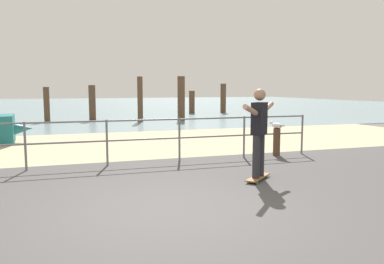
{
  "coord_description": "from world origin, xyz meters",
  "views": [
    {
      "loc": [
        -1.16,
        -4.99,
        1.75
      ],
      "look_at": [
        1.1,
        2.0,
        0.9
      ],
      "focal_mm": 35.85,
      "sensor_mm": 36.0,
      "label": 1
    }
  ],
  "objects_px": {
    "skateboard": "(258,177)",
    "seagull": "(277,125)",
    "bollard_short": "(277,142)",
    "skateboarder": "(259,127)"
  },
  "relations": [
    {
      "from": "bollard_short",
      "to": "seagull",
      "type": "relative_size",
      "value": 1.52
    },
    {
      "from": "skateboard",
      "to": "seagull",
      "type": "height_order",
      "value": "seagull"
    },
    {
      "from": "skateboard",
      "to": "seagull",
      "type": "relative_size",
      "value": 1.53
    },
    {
      "from": "skateboard",
      "to": "skateboarder",
      "type": "relative_size",
      "value": 0.44
    },
    {
      "from": "bollard_short",
      "to": "seagull",
      "type": "xyz_separation_m",
      "value": [
        -0.01,
        0.02,
        0.44
      ]
    },
    {
      "from": "bollard_short",
      "to": "seagull",
      "type": "bearing_deg",
      "value": 109.77
    },
    {
      "from": "skateboarder",
      "to": "bollard_short",
      "type": "relative_size",
      "value": 2.3
    },
    {
      "from": "seagull",
      "to": "skateboard",
      "type": "bearing_deg",
      "value": -126.99
    },
    {
      "from": "skateboard",
      "to": "seagull",
      "type": "bearing_deg",
      "value": 53.01
    },
    {
      "from": "bollard_short",
      "to": "seagull",
      "type": "distance_m",
      "value": 0.44
    }
  ]
}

